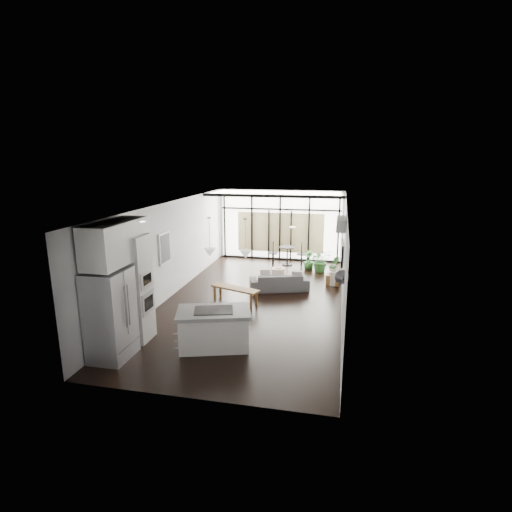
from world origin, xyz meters
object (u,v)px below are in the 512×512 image
at_px(sofa, 279,279).
at_px(tv, 342,253).
at_px(fridge, 110,315).
at_px(island, 214,329).
at_px(console_bench, 235,295).
at_px(pouf, 278,273).
at_px(milk_can, 333,277).

bearing_deg(sofa, tv, 160.40).
bearing_deg(tv, fridge, -132.70).
bearing_deg(fridge, sofa, 61.96).
height_order(island, console_bench, island).
bearing_deg(sofa, fridge, 44.88).
bearing_deg(pouf, sofa, -79.60).
height_order(fridge, pouf, fridge).
relative_size(fridge, console_bench, 1.28).
xyz_separation_m(console_bench, milk_can, (2.68, 2.27, 0.05)).
relative_size(sofa, tv, 1.65).
relative_size(fridge, tv, 1.70).
relative_size(island, sofa, 0.86).
xyz_separation_m(sofa, pouf, (-0.22, 1.20, -0.18)).
xyz_separation_m(fridge, pouf, (2.46, 6.23, -0.76)).
distance_m(sofa, milk_can, 1.84).
bearing_deg(fridge, pouf, 68.44).
relative_size(island, fridge, 0.84).
distance_m(fridge, sofa, 5.73).
distance_m(sofa, tv, 2.11).
distance_m(fridge, console_bench, 4.01).
distance_m(milk_can, tv, 1.39).
xyz_separation_m(fridge, milk_can, (4.32, 5.86, -0.65)).
distance_m(island, fridge, 2.15).
height_order(console_bench, pouf, console_bench).
xyz_separation_m(island, pouf, (0.56, 5.35, -0.25)).
xyz_separation_m(sofa, tv, (1.89, -0.08, 0.94)).
relative_size(pouf, milk_can, 0.80).
bearing_deg(tv, milk_can, 105.07).
bearing_deg(milk_can, pouf, 168.81).
bearing_deg(console_bench, milk_can, 60.22).
bearing_deg(sofa, island, 62.29).
distance_m(pouf, milk_can, 1.90).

